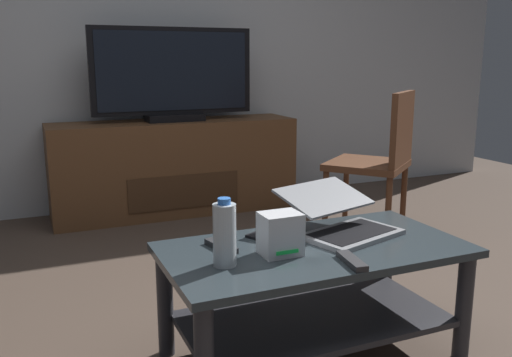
# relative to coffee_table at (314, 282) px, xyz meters

# --- Properties ---
(ground_plane) EXTENTS (7.68, 7.68, 0.00)m
(ground_plane) POSITION_rel_coffee_table_xyz_m (-0.02, 0.09, -0.30)
(ground_plane) COLOR #4C3D33
(back_wall) EXTENTS (6.40, 0.12, 2.80)m
(back_wall) POSITION_rel_coffee_table_xyz_m (-0.02, 2.47, 1.10)
(back_wall) COLOR silver
(back_wall) RESTS_ON ground
(coffee_table) EXTENTS (1.09, 0.56, 0.44)m
(coffee_table) POSITION_rel_coffee_table_xyz_m (0.00, 0.00, 0.00)
(coffee_table) COLOR #2D383D
(coffee_table) RESTS_ON ground
(media_cabinet) EXTENTS (1.73, 0.45, 0.67)m
(media_cabinet) POSITION_rel_coffee_table_xyz_m (0.07, 2.15, 0.03)
(media_cabinet) COLOR brown
(media_cabinet) RESTS_ON ground
(television) EXTENTS (1.13, 0.20, 0.64)m
(television) POSITION_rel_coffee_table_xyz_m (0.07, 2.13, 0.68)
(television) COLOR black
(television) RESTS_ON media_cabinet
(dining_chair) EXTENTS (0.62, 0.62, 0.91)m
(dining_chair) POSITION_rel_coffee_table_xyz_m (1.03, 1.03, 0.22)
(dining_chair) COLOR #59331E
(dining_chair) RESTS_ON ground
(laptop) EXTENTS (0.46, 0.46, 0.17)m
(laptop) POSITION_rel_coffee_table_xyz_m (0.17, 0.10, 0.19)
(laptop) COLOR gray
(laptop) RESTS_ON coffee_table
(router_box) EXTENTS (0.14, 0.11, 0.15)m
(router_box) POSITION_rel_coffee_table_xyz_m (-0.15, -0.03, 0.21)
(router_box) COLOR silver
(router_box) RESTS_ON coffee_table
(water_bottle_near) EXTENTS (0.08, 0.08, 0.23)m
(water_bottle_near) POSITION_rel_coffee_table_xyz_m (-0.36, -0.05, 0.24)
(water_bottle_near) COLOR silver
(water_bottle_near) RESTS_ON coffee_table
(cell_phone) EXTENTS (0.12, 0.16, 0.01)m
(cell_phone) POSITION_rel_coffee_table_xyz_m (-0.13, 0.14, 0.14)
(cell_phone) COLOR black
(cell_phone) RESTS_ON coffee_table
(tv_remote) EXTENTS (0.08, 0.17, 0.02)m
(tv_remote) POSITION_rel_coffee_table_xyz_m (-0.32, 0.11, 0.15)
(tv_remote) COLOR #2D2D30
(tv_remote) RESTS_ON coffee_table
(soundbar_remote) EXTENTS (0.07, 0.16, 0.02)m
(soundbar_remote) POSITION_rel_coffee_table_xyz_m (0.03, -0.20, 0.15)
(soundbar_remote) COLOR #2D2D30
(soundbar_remote) RESTS_ON coffee_table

